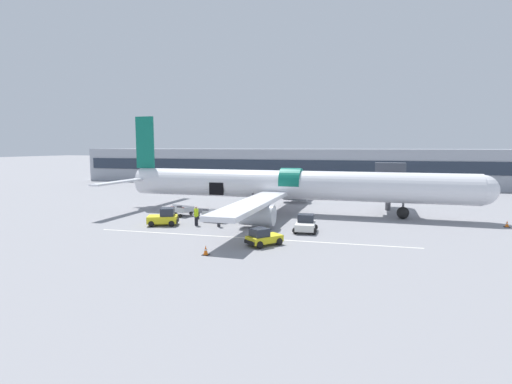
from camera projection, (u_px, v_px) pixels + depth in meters
ground_plane at (270, 219)px, 41.07m from camera, size 500.00×500.00×0.00m
apron_marking_line at (247, 238)px, 32.49m from camera, size 26.86×1.28×0.01m
terminal_strip at (323, 166)px, 80.11m from camera, size 100.92×13.44×6.95m
jet_bridge_stub at (389, 175)px, 45.57m from camera, size 3.15×8.23×5.69m
airplane at (286, 186)px, 44.28m from camera, size 41.09×35.81×11.05m
baggage_tug_lead at (305, 224)px, 34.86m from camera, size 2.24×2.91×1.49m
baggage_tug_mid at (263, 238)px, 29.99m from camera, size 2.72×2.95×1.35m
baggage_tug_rear at (164, 218)px, 37.77m from camera, size 3.23×2.75×1.64m
baggage_cart_loading at (217, 216)px, 39.58m from camera, size 3.41×1.97×1.15m
baggage_cart_queued at (179, 211)px, 42.99m from camera, size 4.05×2.61×1.10m
ground_crew_loader_a at (219, 217)px, 36.99m from camera, size 0.41×0.59×1.71m
ground_crew_loader_b at (259, 212)px, 39.45m from camera, size 0.60×0.56×1.81m
ground_crew_driver at (246, 213)px, 39.01m from camera, size 0.50×0.61×1.76m
ground_crew_supervisor at (196, 215)px, 37.54m from camera, size 0.53×0.64×1.84m
suitcase_on_tarmac_upright at (198, 216)px, 40.97m from camera, size 0.42×0.26×0.82m
safety_cone_nose at (507, 224)px, 36.87m from camera, size 0.48×0.48×0.60m
safety_cone_engine_left at (206, 251)px, 27.34m from camera, size 0.46×0.46×0.68m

